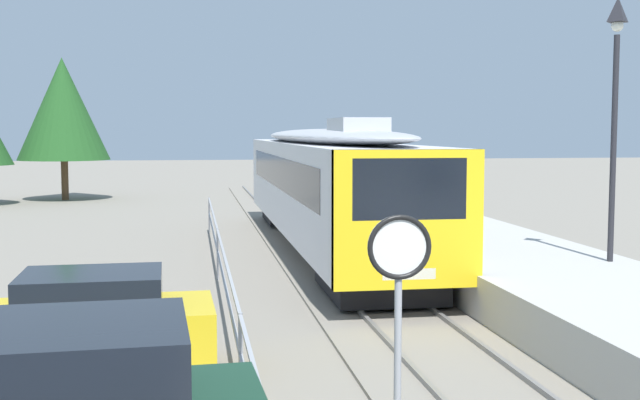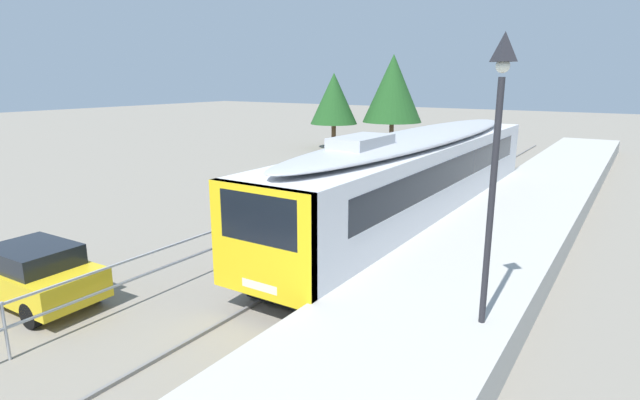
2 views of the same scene
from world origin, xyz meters
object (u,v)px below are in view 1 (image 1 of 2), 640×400
platform_lamp_mid_platform (616,79)px  parked_hatchback_yellow (79,323)px  commuter_train (326,180)px  speed_limit_sign (399,287)px

platform_lamp_mid_platform → parked_hatchback_yellow: 11.32m
commuter_train → parked_hatchback_yellow: 12.66m
parked_hatchback_yellow → speed_limit_sign: bearing=-52.8°
speed_limit_sign → parked_hatchback_yellow: (-3.54, 4.68, -1.33)m
commuter_train → speed_limit_sign: (-2.00, -15.98, -0.02)m
platform_lamp_mid_platform → speed_limit_sign: size_ratio=1.91×
commuter_train → platform_lamp_mid_platform: bearing=-60.2°
platform_lamp_mid_platform → speed_limit_sign: platform_lamp_mid_platform is taller
parked_hatchback_yellow → commuter_train: bearing=63.9°
speed_limit_sign → parked_hatchback_yellow: bearing=127.2°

